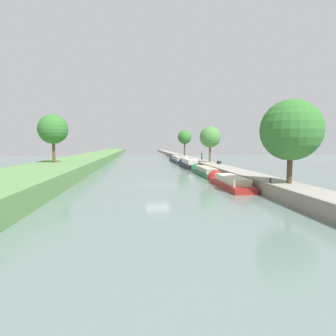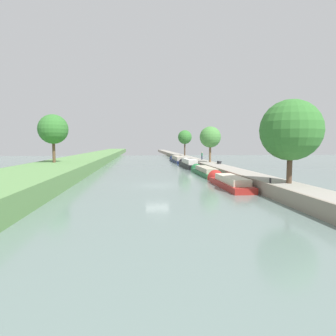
{
  "view_description": "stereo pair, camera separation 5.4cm",
  "coord_description": "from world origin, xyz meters",
  "px_view_note": "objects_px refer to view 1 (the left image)",
  "views": [
    {
      "loc": [
        -2.04,
        -30.72,
        4.53
      ],
      "look_at": [
        2.23,
        10.55,
        1.0
      ],
      "focal_mm": 30.67,
      "sensor_mm": 36.0,
      "label": 1
    },
    {
      "loc": [
        -1.98,
        -30.73,
        4.53
      ],
      "look_at": [
        2.23,
        10.55,
        1.0
      ],
      "focal_mm": 30.67,
      "sensor_mm": 36.0,
      "label": 2
    }
  ],
  "objects_px": {
    "park_bench": "(219,162)",
    "narrowboat_green": "(204,171)",
    "narrowboat_navy": "(177,159)",
    "mooring_bollard_near": "(271,180)",
    "person_walking": "(202,156)",
    "narrowboat_black": "(188,164)",
    "mooring_bollard_far": "(180,155)",
    "narrowboat_red": "(227,182)"
  },
  "relations": [
    {
      "from": "narrowboat_navy",
      "to": "mooring_bollard_far",
      "type": "relative_size",
      "value": 36.55
    },
    {
      "from": "narrowboat_red",
      "to": "person_walking",
      "type": "height_order",
      "value": "person_walking"
    },
    {
      "from": "narrowboat_green",
      "to": "person_walking",
      "type": "bearing_deg",
      "value": 78.32
    },
    {
      "from": "narrowboat_green",
      "to": "narrowboat_navy",
      "type": "xyz_separation_m",
      "value": [
        -0.06,
        29.32,
        0.13
      ]
    },
    {
      "from": "narrowboat_black",
      "to": "narrowboat_navy",
      "type": "xyz_separation_m",
      "value": [
        0.01,
        16.17,
        -0.08
      ]
    },
    {
      "from": "park_bench",
      "to": "mooring_bollard_near",
      "type": "bearing_deg",
      "value": -95.42
    },
    {
      "from": "person_walking",
      "to": "mooring_bollard_near",
      "type": "xyz_separation_m",
      "value": [
        -2.01,
        -36.18,
        -0.65
      ]
    },
    {
      "from": "narrowboat_navy",
      "to": "mooring_bollard_far",
      "type": "height_order",
      "value": "mooring_bollard_far"
    },
    {
      "from": "narrowboat_black",
      "to": "narrowboat_red",
      "type": "bearing_deg",
      "value": -90.21
    },
    {
      "from": "park_bench",
      "to": "narrowboat_green",
      "type": "bearing_deg",
      "value": -124.31
    },
    {
      "from": "narrowboat_green",
      "to": "mooring_bollard_far",
      "type": "bearing_deg",
      "value": 87.27
    },
    {
      "from": "narrowboat_red",
      "to": "mooring_bollard_near",
      "type": "height_order",
      "value": "mooring_bollard_near"
    },
    {
      "from": "narrowboat_green",
      "to": "narrowboat_navy",
      "type": "distance_m",
      "value": 29.32
    },
    {
      "from": "narrowboat_red",
      "to": "park_bench",
      "type": "bearing_deg",
      "value": 76.78
    },
    {
      "from": "narrowboat_red",
      "to": "mooring_bollard_far",
      "type": "relative_size",
      "value": 23.08
    },
    {
      "from": "narrowboat_red",
      "to": "person_walking",
      "type": "distance_m",
      "value": 30.44
    },
    {
      "from": "narrowboat_green",
      "to": "mooring_bollard_far",
      "type": "xyz_separation_m",
      "value": [
        1.76,
        36.78,
        0.87
      ]
    },
    {
      "from": "person_walking",
      "to": "mooring_bollard_near",
      "type": "bearing_deg",
      "value": -93.19
    },
    {
      "from": "person_walking",
      "to": "mooring_bollard_far",
      "type": "relative_size",
      "value": 3.69
    },
    {
      "from": "narrowboat_red",
      "to": "park_bench",
      "type": "height_order",
      "value": "park_bench"
    },
    {
      "from": "narrowboat_green",
      "to": "narrowboat_navy",
      "type": "height_order",
      "value": "narrowboat_navy"
    },
    {
      "from": "person_walking",
      "to": "mooring_bollard_near",
      "type": "relative_size",
      "value": 3.69
    },
    {
      "from": "narrowboat_black",
      "to": "person_walking",
      "type": "relative_size",
      "value": 7.78
    },
    {
      "from": "narrowboat_red",
      "to": "narrowboat_black",
      "type": "bearing_deg",
      "value": 89.79
    },
    {
      "from": "narrowboat_green",
      "to": "narrowboat_black",
      "type": "relative_size",
      "value": 0.9
    },
    {
      "from": "narrowboat_navy",
      "to": "person_walking",
      "type": "xyz_separation_m",
      "value": [
        3.83,
        -11.09,
        1.39
      ]
    },
    {
      "from": "narrowboat_navy",
      "to": "person_walking",
      "type": "relative_size",
      "value": 9.91
    },
    {
      "from": "narrowboat_black",
      "to": "park_bench",
      "type": "xyz_separation_m",
      "value": [
        4.09,
        -7.26,
        0.79
      ]
    },
    {
      "from": "narrowboat_navy",
      "to": "mooring_bollard_near",
      "type": "relative_size",
      "value": 36.55
    },
    {
      "from": "narrowboat_red",
      "to": "park_bench",
      "type": "relative_size",
      "value": 6.93
    },
    {
      "from": "mooring_bollard_near",
      "to": "park_bench",
      "type": "distance_m",
      "value": 23.94
    },
    {
      "from": "park_bench",
      "to": "narrowboat_navy",
      "type": "bearing_deg",
      "value": 99.88
    },
    {
      "from": "mooring_bollard_near",
      "to": "park_bench",
      "type": "relative_size",
      "value": 0.3
    },
    {
      "from": "mooring_bollard_near",
      "to": "narrowboat_black",
      "type": "bearing_deg",
      "value": 93.37
    },
    {
      "from": "mooring_bollard_near",
      "to": "mooring_bollard_far",
      "type": "bearing_deg",
      "value": 90.0
    },
    {
      "from": "narrowboat_red",
      "to": "mooring_bollard_far",
      "type": "height_order",
      "value": "mooring_bollard_far"
    },
    {
      "from": "person_walking",
      "to": "narrowboat_red",
      "type": "bearing_deg",
      "value": -97.44
    },
    {
      "from": "person_walking",
      "to": "park_bench",
      "type": "distance_m",
      "value": 12.36
    },
    {
      "from": "narrowboat_navy",
      "to": "mooring_bollard_near",
      "type": "bearing_deg",
      "value": -87.79
    },
    {
      "from": "mooring_bollard_near",
      "to": "narrowboat_navy",
      "type": "bearing_deg",
      "value": 92.21
    },
    {
      "from": "narrowboat_green",
      "to": "mooring_bollard_near",
      "type": "bearing_deg",
      "value": -84.41
    },
    {
      "from": "park_bench",
      "to": "mooring_bollard_far",
      "type": "bearing_deg",
      "value": 94.18
    }
  ]
}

